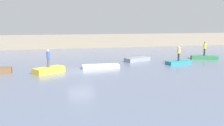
# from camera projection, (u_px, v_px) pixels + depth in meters

# --- Properties ---
(ground_plane) EXTENTS (120.00, 120.00, 0.00)m
(ground_plane) POSITION_uv_depth(u_px,v_px,m) (81.00, 71.00, 23.93)
(ground_plane) COLOR slate
(embankment_wall) EXTENTS (80.00, 1.20, 2.61)m
(embankment_wall) POSITION_uv_depth(u_px,v_px,m) (66.00, 42.00, 45.50)
(embankment_wall) COLOR gray
(embankment_wall) RESTS_ON ground_plane
(rowboat_yellow) EXTENTS (3.14, 2.72, 0.54)m
(rowboat_yellow) POSITION_uv_depth(u_px,v_px,m) (49.00, 70.00, 23.11)
(rowboat_yellow) COLOR gold
(rowboat_yellow) RESTS_ON ground_plane
(rowboat_white) EXTENTS (3.93, 1.08, 0.39)m
(rowboat_white) POSITION_uv_depth(u_px,v_px,m) (101.00, 66.00, 25.51)
(rowboat_white) COLOR white
(rowboat_white) RESTS_ON ground_plane
(rowboat_grey) EXTENTS (3.67, 2.49, 0.49)m
(rowboat_grey) POSITION_uv_depth(u_px,v_px,m) (137.00, 59.00, 30.26)
(rowboat_grey) COLOR gray
(rowboat_grey) RESTS_ON ground_plane
(rowboat_teal) EXTENTS (3.17, 1.65, 0.40)m
(rowboat_teal) POSITION_uv_depth(u_px,v_px,m) (178.00, 62.00, 28.07)
(rowboat_teal) COLOR teal
(rowboat_teal) RESTS_ON ground_plane
(rowboat_green) EXTENTS (3.55, 2.49, 0.47)m
(rowboat_green) POSITION_uv_depth(u_px,v_px,m) (204.00, 57.00, 31.92)
(rowboat_green) COLOR #2D7F47
(rowboat_green) RESTS_ON ground_plane
(person_hiviz_shirt) EXTENTS (0.32, 0.32, 1.87)m
(person_hiviz_shirt) POSITION_uv_depth(u_px,v_px,m) (205.00, 48.00, 31.71)
(person_hiviz_shirt) COLOR #232838
(person_hiviz_shirt) RESTS_ON rowboat_green
(person_blue_shirt) EXTENTS (0.32, 0.32, 1.71)m
(person_blue_shirt) POSITION_uv_depth(u_px,v_px,m) (48.00, 57.00, 22.91)
(person_blue_shirt) COLOR #4C4C56
(person_blue_shirt) RESTS_ON rowboat_yellow
(person_yellow_shirt) EXTENTS (0.32, 0.32, 1.65)m
(person_yellow_shirt) POSITION_uv_depth(u_px,v_px,m) (179.00, 53.00, 27.88)
(person_yellow_shirt) COLOR #232838
(person_yellow_shirt) RESTS_ON rowboat_teal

